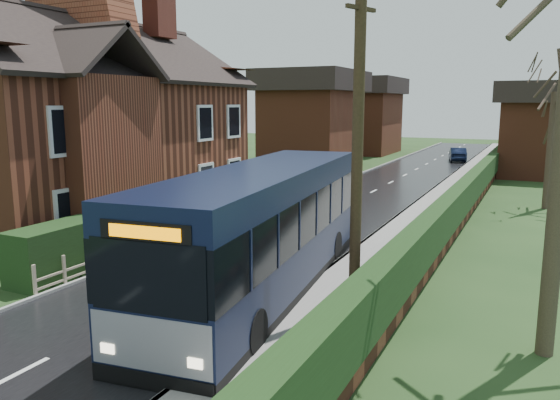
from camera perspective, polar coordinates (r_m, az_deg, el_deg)
The scene contains 17 objects.
ground at distance 16.10m, azimuth -8.43°, elevation -8.39°, with size 140.00×140.00×0.00m, color #2C471E.
road at distance 24.73m, azimuth 4.62°, elevation -1.76°, with size 6.00×100.00×0.02m, color black.
pavement at distance 23.57m, azimuth 14.32°, elevation -2.49°, with size 2.50×100.00×0.14m, color slate.
kerb_right at distance 23.82m, azimuth 11.49°, elevation -2.24°, with size 0.12×100.00×0.14m, color gray.
kerb_left at distance 25.94m, azimuth -1.68°, elevation -1.08°, with size 0.12×100.00×0.10m, color gray.
front_hedge at distance 22.03m, azimuth -9.64°, elevation -1.24°, with size 1.20×16.00×1.60m, color black.
picket_fence at distance 21.69m, azimuth -7.99°, elevation -2.32°, with size 0.10×16.00×0.90m, color tan, non-canonical shape.
right_wall_hedge at distance 23.14m, azimuth 18.18°, elevation -0.51°, with size 0.60×50.00×1.80m.
brick_house at distance 24.59m, azimuth -19.54°, elevation 7.89°, with size 9.30×14.60×10.30m.
bus at distance 14.58m, azimuth -1.88°, elevation -3.39°, with size 3.81×11.36×3.39m.
car_silver at distance 18.73m, azimuth -12.72°, elevation -3.74°, with size 1.60×3.98×1.35m, color silver.
car_green at distance 19.07m, azimuth -12.53°, elevation -3.76°, with size 1.65×4.05×1.18m, color black.
car_distant at distance 50.69m, azimuth 18.06°, elevation 4.55°, with size 1.29×3.71×1.22m, color black.
bus_stop_sign at distance 11.48m, azimuth -3.75°, elevation -5.89°, with size 0.16×0.44×2.91m.
telegraph_pole at distance 12.79m, azimuth 8.08°, elevation 4.69°, with size 0.43×0.96×7.70m.
tree_right_far at distance 29.16m, azimuth 26.84°, elevation 10.83°, with size 4.15×4.15×8.02m.
tree_house_side at distance 31.27m, azimuth -15.26°, elevation 15.12°, with size 4.71×4.71×10.71m.
Camera 1 is at (8.64, -12.61, 5.08)m, focal length 35.00 mm.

